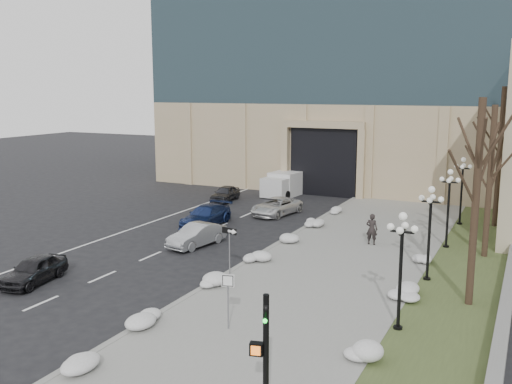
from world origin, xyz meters
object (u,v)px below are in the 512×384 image
car_a (34,270)px  one_way_sign (232,237)px  car_e (225,193)px  keep_sign (228,290)px  car_c (206,216)px  lamppost_a (401,255)px  car_d (277,206)px  box_truck (289,183)px  pedestrian (372,229)px  traffic_signal (265,368)px  car_b (197,235)px  lamppost_d (462,182)px  lamppost_c (449,198)px  lamppost_b (430,221)px

car_a → one_way_sign: bearing=21.1°
car_e → keep_sign: keep_sign is taller
car_c → lamppost_a: bearing=-37.8°
car_d → box_truck: bearing=117.0°
pedestrian → traffic_signal: traffic_signal is taller
car_a → car_e: size_ratio=1.02×
car_e → lamppost_a: lamppost_a is taller
car_b → lamppost_d: bearing=52.4°
car_b → box_truck: 18.54m
car_d → lamppost_c: lamppost_c is taller
car_b → car_c: bearing=124.6°
car_a → traffic_signal: (15.44, -6.42, 1.37)m
box_truck → lamppost_d: (15.31, -5.94, 2.07)m
car_c → traffic_signal: bearing=-56.6°
car_b → car_c: (-2.17, 4.67, 0.03)m
car_d → keep_sign: size_ratio=2.02×
car_a → lamppost_a: size_ratio=0.81×
car_a → traffic_signal: traffic_signal is taller
car_c → lamppost_b: bearing=-19.4°
traffic_signal → lamppost_c: size_ratio=0.86×
one_way_sign → lamppost_b: bearing=35.1°
car_c → lamppost_c: 15.97m
one_way_sign → keep_sign: 6.38m
pedestrian → keep_sign: size_ratio=0.81×
car_b → pedestrian: pedestrian is taller
car_b → traffic_signal: 19.58m
car_e → traffic_signal: traffic_signal is taller
car_e → pedestrian: pedestrian is taller
car_a → one_way_sign: one_way_sign is taller
box_truck → lamppost_b: 24.44m
pedestrian → traffic_signal: size_ratio=0.46×
lamppost_b → car_d: bearing=140.6°
lamppost_b → traffic_signal: bearing=-96.6°
car_a → lamppost_b: bearing=17.6°
car_e → lamppost_a: bearing=-52.9°
car_b → lamppost_b: 13.79m
pedestrian → lamppost_c: 4.80m
car_a → car_b: car_b is taller
car_c → lamppost_b: 16.73m
car_a → lamppost_c: (17.18, 15.14, 2.42)m
keep_sign → car_c: bearing=108.2°
lamppost_b → lamppost_d: (0.00, 13.00, 0.00)m
one_way_sign → lamppost_b: 9.67m
pedestrian → lamppost_c: lamppost_c is taller
pedestrian → traffic_signal: bearing=94.4°
lamppost_b → car_a: bearing=-153.3°
pedestrian → keep_sign: keep_sign is taller
car_a → traffic_signal: 16.78m
keep_sign → lamppost_d: size_ratio=0.49×
car_e → keep_sign: size_ratio=1.63×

